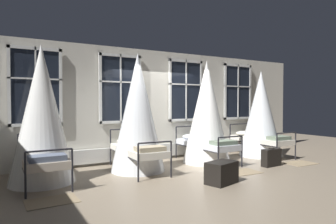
% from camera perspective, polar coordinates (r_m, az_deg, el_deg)
% --- Properties ---
extents(ground, '(19.67, 19.67, 0.00)m').
position_cam_1_polar(ground, '(7.51, 1.68, -10.61)').
color(ground, gray).
extents(back_wall_with_windows, '(10.83, 0.10, 3.10)m').
position_cam_1_polar(back_wall_with_windows, '(8.47, -2.83, 1.36)').
color(back_wall_with_windows, beige).
rests_on(back_wall_with_windows, ground).
extents(window_bank, '(7.39, 0.10, 2.83)m').
position_cam_1_polar(window_bank, '(8.37, -2.46, -1.37)').
color(window_bank, black).
rests_on(window_bank, ground).
extents(cot_first, '(1.28, 1.94, 2.77)m').
position_cam_1_polar(cot_first, '(6.40, -23.23, -0.79)').
color(cot_first, black).
rests_on(cot_first, ground).
extents(cot_second, '(1.28, 1.95, 2.79)m').
position_cam_1_polar(cot_second, '(6.99, -5.86, -0.43)').
color(cot_second, black).
rests_on(cot_second, ground).
extents(cot_third, '(1.28, 1.94, 2.76)m').
position_cam_1_polar(cot_third, '(8.03, 7.47, -0.27)').
color(cot_third, black).
rests_on(cot_third, ground).
extents(cot_fourth, '(1.28, 1.94, 2.59)m').
position_cam_1_polar(cot_fourth, '(9.39, 17.49, -0.56)').
color(cot_fourth, black).
rests_on(cot_fourth, ground).
extents(rug_first, '(0.82, 0.60, 0.01)m').
position_cam_1_polar(rug_first, '(5.34, -21.56, -15.76)').
color(rug_first, '#8E7A5B').
rests_on(rug_first, ground).
extents(rug_third, '(0.82, 0.59, 0.01)m').
position_cam_1_polar(rug_third, '(7.16, 14.19, -11.21)').
color(rug_third, '#8E7A5B').
rests_on(rug_third, ground).
extents(rug_fourth, '(0.81, 0.58, 0.01)m').
position_cam_1_polar(rug_fourth, '(8.69, 24.27, -9.03)').
color(rug_fourth, '#8E7A5B').
rests_on(rug_fourth, ground).
extents(suitcase_dark, '(0.57, 0.24, 0.47)m').
position_cam_1_polar(suitcase_dark, '(8.01, 19.36, -8.30)').
color(suitcase_dark, black).
rests_on(suitcase_dark, ground).
extents(travel_trunk, '(0.73, 0.56, 0.44)m').
position_cam_1_polar(travel_trunk, '(6.07, 10.32, -11.46)').
color(travel_trunk, black).
rests_on(travel_trunk, ground).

